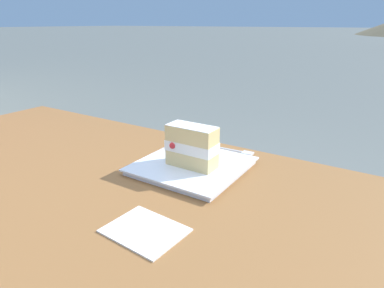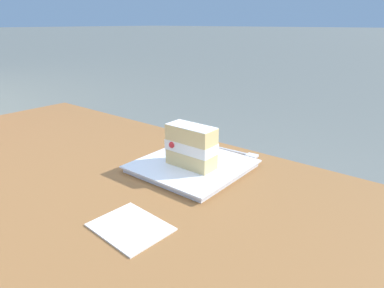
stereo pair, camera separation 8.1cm
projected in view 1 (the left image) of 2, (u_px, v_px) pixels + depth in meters
name	position (u px, v px, depth m)	size (l,w,h in m)	color
patio_table	(96.00, 232.00, 0.73)	(1.62, 0.87, 0.72)	brown
dessert_plate	(192.00, 166.00, 0.83)	(0.25, 0.25, 0.02)	white
cake_slice	(192.00, 146.00, 0.79)	(0.12, 0.07, 0.10)	#E0C17A
dessert_fork	(228.00, 150.00, 0.94)	(0.17, 0.03, 0.01)	silver
paper_napkin	(145.00, 230.00, 0.58)	(0.14, 0.11, 0.00)	silver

